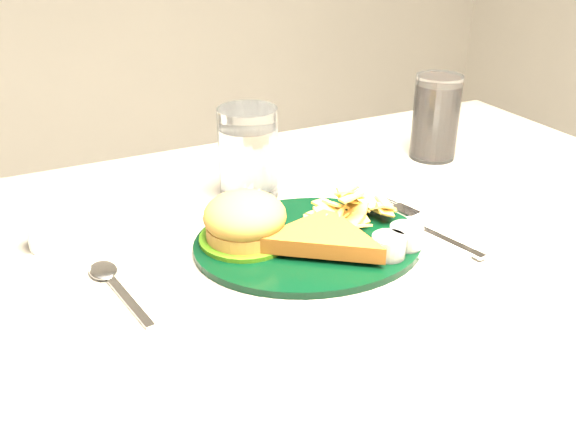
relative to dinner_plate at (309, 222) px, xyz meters
name	(u,v)px	position (x,y,z in m)	size (l,w,h in m)	color
dinner_plate	(309,222)	(0.00, 0.00, 0.00)	(0.28, 0.23, 0.06)	black
water_glass	(248,154)	(-0.01, 0.16, 0.03)	(0.08, 0.08, 0.13)	silver
cola_glass	(436,117)	(0.32, 0.17, 0.04)	(0.07, 0.07, 0.13)	black
fork_napkin	(436,234)	(0.15, -0.06, -0.03)	(0.12, 0.16, 0.01)	white
spoon	(129,300)	(-0.23, -0.03, -0.03)	(0.04, 0.15, 0.01)	silver
ramekin	(48,235)	(-0.28, 0.14, -0.02)	(0.05, 0.05, 0.03)	white
wrapped_straw	(225,196)	(-0.04, 0.17, -0.03)	(0.17, 0.06, 0.01)	white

